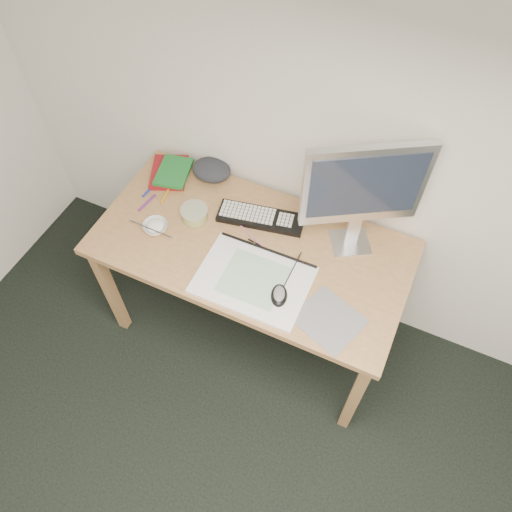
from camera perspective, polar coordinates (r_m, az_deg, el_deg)
The scene contains 18 objects.
desk at distance 2.28m, azimuth -0.58°, elevation -0.03°, with size 1.40×0.70×0.75m.
mousepad at distance 2.03m, azimuth 8.32°, elevation -7.23°, with size 0.24×0.22×0.00m, color slate.
sketchpad at distance 2.10m, azimuth -0.32°, elevation -2.73°, with size 0.47×0.34×0.01m, color white.
keyboard at distance 2.29m, azimuth 0.55°, elevation 4.38°, with size 0.40×0.13×0.02m, color black.
monitor at distance 1.99m, azimuth 12.20°, elevation 7.59°, with size 0.43×0.28×0.57m.
mouse at distance 2.04m, azimuth 2.67°, elevation -4.35°, with size 0.07×0.11×0.04m, color black.
rice_bowl at distance 2.30m, azimuth -11.41°, elevation 3.28°, with size 0.11×0.11×0.04m, color silver.
chopsticks at distance 2.27m, azimuth -12.01°, elevation 3.07°, with size 0.02×0.02×0.22m, color silver.
fruit_tub at distance 2.30m, azimuth -7.04°, elevation 4.78°, with size 0.13×0.13×0.06m, color gold.
book_red at distance 2.53m, azimuth -9.89°, elevation 9.40°, with size 0.17×0.23×0.02m, color maroon.
book_green at distance 2.50m, azimuth -9.40°, elevation 9.48°, with size 0.15×0.20×0.02m, color #1C702C.
cloth_lump at distance 2.48m, azimuth -5.10°, elevation 9.78°, with size 0.16×0.13×0.07m, color #25282D.
pencil_pink at distance 2.23m, azimuth -0.32°, elevation 2.12°, with size 0.01×0.01×0.19m, color #CA6592.
pencil_tan at distance 2.20m, azimuth 0.02°, elevation 0.99°, with size 0.01×0.01×0.16m, color tan.
pencil_black at distance 2.20m, azimuth 1.02°, elevation 0.89°, with size 0.01×0.01×0.18m, color black.
marker_blue at distance 2.47m, azimuth -12.03°, elevation 7.51°, with size 0.01×0.01×0.11m, color #1D299F.
marker_orange at distance 2.44m, azimuth -10.19°, elevation 7.10°, with size 0.01×0.01×0.13m, color orange.
marker_purple at distance 2.42m, azimuth -12.35°, elevation 5.99°, with size 0.01×0.01×0.12m, color #64217C.
Camera 1 is at (0.27, 0.25, 2.53)m, focal length 35.00 mm.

